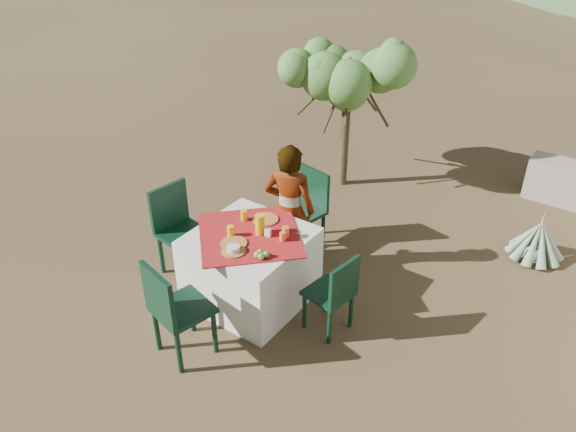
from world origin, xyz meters
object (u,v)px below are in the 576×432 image
object	(u,v)px
shrub_tree	(354,84)
juice_pitcher	(260,224)
chair_right	(335,292)
agave	(537,240)
chair_near	(174,308)
chair_far	(307,205)
chair_left	(178,226)
table	(251,267)
person	(289,210)

from	to	relation	value
shrub_tree	juice_pitcher	distance (m)	2.71
chair_right	juice_pitcher	world-z (taller)	juice_pitcher
chair_right	agave	distance (m)	2.60
chair_near	chair_right	world-z (taller)	chair_near
chair_right	agave	xyz separation A→B (m)	(1.22, 2.28, -0.24)
chair_right	shrub_tree	size ratio (longest dim) A/B	0.46
chair_far	shrub_tree	distance (m)	1.83
chair_near	chair_right	distance (m)	1.42
agave	shrub_tree	bearing A→B (deg)	172.62
chair_right	chair_left	bearing A→B (deg)	-77.22
chair_near	juice_pitcher	xyz separation A→B (m)	(0.12, 1.05, 0.32)
chair_far	juice_pitcher	size ratio (longest dim) A/B	4.53
table	juice_pitcher	bearing A→B (deg)	41.66
chair_near	shrub_tree	world-z (taller)	shrub_tree
person	juice_pitcher	bearing A→B (deg)	76.81
chair_far	table	bearing A→B (deg)	-73.66
chair_left	person	distance (m)	1.17
chair_far	chair_left	bearing A→B (deg)	-113.38
chair_near	juice_pitcher	bearing A→B (deg)	-82.74
chair_far	agave	xyz separation A→B (m)	(2.22, 1.23, -0.29)
chair_far	shrub_tree	xyz separation A→B (m)	(-0.35, 1.56, 0.89)
table	chair_left	distance (m)	0.93
chair_far	person	xyz separation A→B (m)	(0.11, -0.49, 0.22)
shrub_tree	agave	bearing A→B (deg)	-7.38
shrub_tree	juice_pitcher	world-z (taller)	shrub_tree
chair_left	person	bearing A→B (deg)	-46.44
chair_near	chair_left	bearing A→B (deg)	-33.50
chair_near	agave	distance (m)	3.99
chair_far	chair_left	xyz separation A→B (m)	(-0.83, -1.16, 0.03)
person	agave	xyz separation A→B (m)	(2.11, 1.72, -0.50)
chair_near	shrub_tree	size ratio (longest dim) A/B	0.55
chair_far	chair_near	bearing A→B (deg)	-76.71
table	chair_right	distance (m)	0.92
table	chair_near	size ratio (longest dim) A/B	1.34
chair_left	chair_far	bearing A→B (deg)	-27.54
juice_pitcher	table	bearing A→B (deg)	-138.34
table	chair_near	bearing A→B (deg)	-92.33
chair_right	person	distance (m)	1.08
shrub_tree	juice_pitcher	xyz separation A→B (m)	(0.50, -2.61, -0.54)
chair_near	table	bearing A→B (deg)	-78.70
table	chair_near	distance (m)	1.00
shrub_tree	chair_left	bearing A→B (deg)	-100.10
chair_right	table	bearing A→B (deg)	-76.75
table	person	world-z (taller)	person
table	chair_left	xyz separation A→B (m)	(-0.91, -0.05, 0.16)
chair_left	agave	xyz separation A→B (m)	(3.05, 2.39, -0.32)
chair_right	juice_pitcher	size ratio (longest dim) A/B	4.06
table	agave	size ratio (longest dim) A/B	2.00
person	juice_pitcher	distance (m)	0.57
table	chair_far	xyz separation A→B (m)	(-0.08, 1.12, 0.13)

